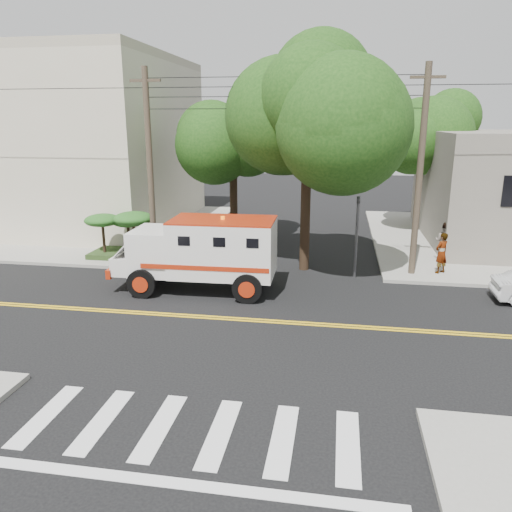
# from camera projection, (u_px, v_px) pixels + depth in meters

# --- Properties ---
(ground) EXTENTS (100.00, 100.00, 0.00)m
(ground) POSITION_uv_depth(u_px,v_px,m) (247.00, 320.00, 17.35)
(ground) COLOR black
(ground) RESTS_ON ground
(sidewalk_nw) EXTENTS (17.00, 17.00, 0.15)m
(sidewalk_nw) POSITION_uv_depth(u_px,v_px,m) (81.00, 226.00, 32.34)
(sidewalk_nw) COLOR gray
(sidewalk_nw) RESTS_ON ground
(building_left) EXTENTS (16.00, 14.00, 10.00)m
(building_left) POSITION_uv_depth(u_px,v_px,m) (57.00, 145.00, 32.76)
(building_left) COLOR beige
(building_left) RESTS_ON sidewalk_nw
(utility_pole_left) EXTENTS (0.28, 0.28, 9.00)m
(utility_pole_left) POSITION_uv_depth(u_px,v_px,m) (150.00, 171.00, 22.78)
(utility_pole_left) COLOR #382D23
(utility_pole_left) RESTS_ON ground
(utility_pole_right) EXTENTS (0.28, 0.28, 9.00)m
(utility_pole_right) POSITION_uv_depth(u_px,v_px,m) (420.00, 175.00, 21.07)
(utility_pole_right) COLOR #382D23
(utility_pole_right) RESTS_ON ground
(tree_main) EXTENTS (6.08, 5.70, 9.85)m
(tree_main) POSITION_uv_depth(u_px,v_px,m) (318.00, 108.00, 21.06)
(tree_main) COLOR black
(tree_main) RESTS_ON ground
(tree_left) EXTENTS (4.48, 4.20, 7.70)m
(tree_left) POSITION_uv_depth(u_px,v_px,m) (238.00, 139.00, 27.50)
(tree_left) COLOR black
(tree_left) RESTS_ON ground
(tree_right) EXTENTS (4.80, 4.50, 8.20)m
(tree_right) POSITION_uv_depth(u_px,v_px,m) (443.00, 131.00, 29.35)
(tree_right) COLOR black
(tree_right) RESTS_ON ground
(traffic_signal) EXTENTS (0.15, 0.18, 3.60)m
(traffic_signal) POSITION_uv_depth(u_px,v_px,m) (357.00, 228.00, 21.49)
(traffic_signal) COLOR #3F3F42
(traffic_signal) RESTS_ON ground
(accessibility_sign) EXTENTS (0.45, 0.10, 2.02)m
(accessibility_sign) POSITION_uv_depth(u_px,v_px,m) (143.00, 236.00, 23.86)
(accessibility_sign) COLOR #3F3F42
(accessibility_sign) RESTS_ON ground
(palm_planter) EXTENTS (3.52, 2.63, 2.36)m
(palm_planter) POSITION_uv_depth(u_px,v_px,m) (122.00, 227.00, 24.42)
(palm_planter) COLOR #1E3314
(palm_planter) RESTS_ON sidewalk_nw
(armored_truck) EXTENTS (6.61, 2.79, 2.98)m
(armored_truck) POSITION_uv_depth(u_px,v_px,m) (203.00, 250.00, 19.94)
(armored_truck) COLOR silver
(armored_truck) RESTS_ON ground
(pedestrian_a) EXTENTS (0.79, 0.76, 1.83)m
(pedestrian_a) POSITION_uv_depth(u_px,v_px,m) (441.00, 253.00, 21.98)
(pedestrian_a) COLOR gray
(pedestrian_a) RESTS_ON sidewalk_ne
(pedestrian_b) EXTENTS (1.17, 1.12, 1.90)m
(pedestrian_b) POSITION_uv_depth(u_px,v_px,m) (444.00, 242.00, 23.83)
(pedestrian_b) COLOR gray
(pedestrian_b) RESTS_ON sidewalk_ne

